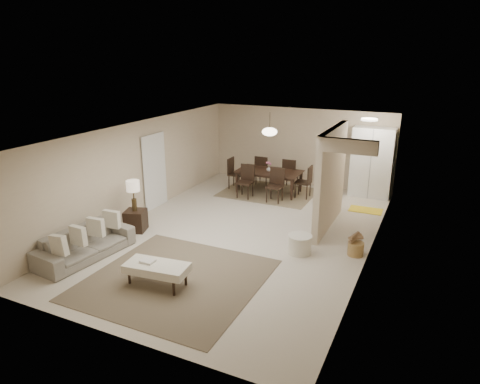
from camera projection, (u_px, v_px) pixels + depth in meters
The scene contains 22 objects.
floor at pixel (242, 232), 10.46m from camera, with size 9.00×9.00×0.00m, color beige.
ceiling at pixel (242, 130), 9.68m from camera, with size 9.00×9.00×0.00m, color white.
back_wall at pixel (300, 147), 13.94m from camera, with size 6.00×6.00×0.00m, color #C5B095.
left_wall at pixel (139, 169), 11.28m from camera, with size 9.00×9.00×0.00m, color #C5B095.
right_wall at pixel (373, 201), 8.86m from camera, with size 9.00×9.00×0.00m, color #C5B095.
partition at pixel (331, 179), 10.42m from camera, with size 0.15×2.50×2.50m, color #C5B095.
doorway at pixel (154, 172), 11.86m from camera, with size 0.04×0.90×2.04m, color black.
pantry_cabinet at pixel (372, 163), 12.76m from camera, with size 1.20×0.55×2.10m, color white.
flush_light at pixel (369, 119), 11.52m from camera, with size 0.44×0.44×0.05m, color white.
living_rug at pixel (176, 279), 8.25m from camera, with size 3.20×3.20×0.01m, color brown.
sofa at pixel (85, 244), 9.07m from camera, with size 0.83×2.13×0.62m, color gray.
ottoman_bench at pixel (157, 268), 7.97m from camera, with size 1.26×0.69×0.43m.
side_table at pixel (136, 221), 10.46m from camera, with size 0.47×0.47×0.52m, color black.
table_lamp at pixel (133, 189), 10.21m from camera, with size 0.32×0.32×0.76m.
round_pouf at pixel (300, 244), 9.30m from camera, with size 0.53×0.53×0.41m, color beige.
wicker_basket at pixel (356, 249), 9.21m from camera, with size 0.35×0.35×0.29m, color olive.
dining_rug at pixel (268, 192), 13.39m from camera, with size 2.80×2.10×0.01m, color #80714F.
dining_table at pixel (268, 182), 13.28m from camera, with size 1.98×1.10×0.70m, color black.
dining_chairs at pixel (269, 177), 13.23m from camera, with size 2.65×1.93×0.99m.
vase at pixel (269, 169), 13.15m from camera, with size 0.15×0.15×0.15m, color silver.
yellow_mat at pixel (366, 210), 11.89m from camera, with size 0.89×0.54×0.01m, color yellow.
pendant_light at pixel (270, 132), 12.79m from camera, with size 0.46×0.46×0.71m.
Camera 1 is at (4.05, -8.75, 4.17)m, focal length 32.00 mm.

